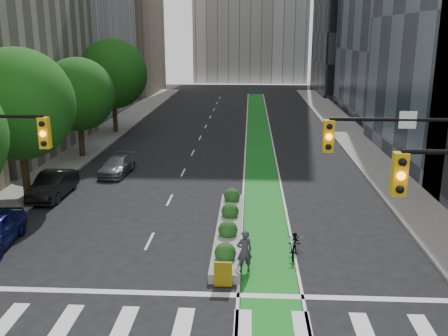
# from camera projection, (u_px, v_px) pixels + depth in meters

# --- Properties ---
(ground) EXTENTS (160.00, 160.00, 0.00)m
(ground) POSITION_uv_depth(u_px,v_px,m) (186.00, 311.00, 17.56)
(ground) COLOR black
(ground) RESTS_ON ground
(sidewalk_left) EXTENTS (3.60, 90.00, 0.15)m
(sidewalk_left) POSITION_uv_depth(u_px,v_px,m) (85.00, 148.00, 42.24)
(sidewalk_left) COLOR gray
(sidewalk_left) RESTS_ON ground
(sidewalk_right) EXTENTS (3.60, 90.00, 0.15)m
(sidewalk_right) POSITION_uv_depth(u_px,v_px,m) (367.00, 151.00, 41.03)
(sidewalk_right) COLOR gray
(sidewalk_right) RESTS_ON ground
(bike_lane_paint) EXTENTS (2.20, 70.00, 0.01)m
(bike_lane_paint) POSITION_uv_depth(u_px,v_px,m) (259.00, 138.00, 46.32)
(bike_lane_paint) COLOR #167D1F
(bike_lane_paint) RESTS_ON ground
(building_tan_far) EXTENTS (14.00, 16.00, 26.00)m
(building_tan_far) POSITION_uv_depth(u_px,v_px,m) (111.00, 10.00, 78.79)
(building_tan_far) COLOR tan
(building_tan_far) RESTS_ON ground
(building_dark_end) EXTENTS (14.00, 18.00, 28.00)m
(building_dark_end) POSITION_uv_depth(u_px,v_px,m) (365.00, 3.00, 78.42)
(building_dark_end) COLOR black
(building_dark_end) RESTS_ON ground
(tree_mid) EXTENTS (6.40, 6.40, 8.78)m
(tree_mid) POSITION_uv_depth(u_px,v_px,m) (18.00, 104.00, 28.23)
(tree_mid) COLOR black
(tree_mid) RESTS_ON ground
(tree_midfar) EXTENTS (5.60, 5.60, 7.76)m
(tree_midfar) POSITION_uv_depth(u_px,v_px,m) (78.00, 94.00, 38.03)
(tree_midfar) COLOR black
(tree_midfar) RESTS_ON ground
(tree_far) EXTENTS (6.60, 6.60, 9.00)m
(tree_far) POSITION_uv_depth(u_px,v_px,m) (113.00, 74.00, 47.47)
(tree_far) COLOR black
(tree_far) RESTS_ON ground
(signal_right) EXTENTS (5.82, 0.51, 7.20)m
(signal_right) POSITION_uv_depth(u_px,v_px,m) (448.00, 181.00, 16.31)
(signal_right) COLOR black
(signal_right) RESTS_ON ground
(median_planter) EXTENTS (1.20, 10.26, 1.10)m
(median_planter) POSITION_uv_depth(u_px,v_px,m) (229.00, 227.00, 24.18)
(median_planter) COLOR gray
(median_planter) RESTS_ON ground
(bicycle) EXTENTS (1.02, 2.16, 1.09)m
(bicycle) POSITION_uv_depth(u_px,v_px,m) (295.00, 242.00, 21.99)
(bicycle) COLOR gray
(bicycle) RESTS_ON ground
(cyclist) EXTENTS (0.76, 0.62, 1.81)m
(cyclist) POSITION_uv_depth(u_px,v_px,m) (244.00, 251.00, 20.26)
(cyclist) COLOR #35313B
(cyclist) RESTS_ON ground
(parked_car_left_mid) EXTENTS (1.65, 4.61, 1.51)m
(parked_car_left_mid) POSITION_uv_depth(u_px,v_px,m) (53.00, 185.00, 29.62)
(parked_car_left_mid) COLOR black
(parked_car_left_mid) RESTS_ON ground
(parked_car_left_far) EXTENTS (1.97, 4.30, 1.22)m
(parked_car_left_far) POSITION_uv_depth(u_px,v_px,m) (117.00, 166.00, 34.52)
(parked_car_left_far) COLOR #5D5F63
(parked_car_left_far) RESTS_ON ground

